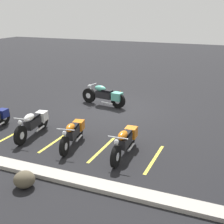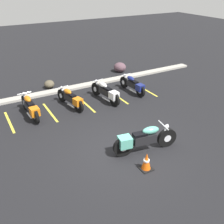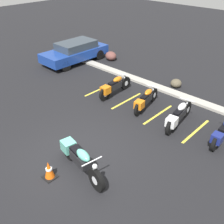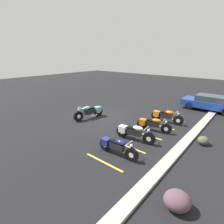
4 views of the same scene
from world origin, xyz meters
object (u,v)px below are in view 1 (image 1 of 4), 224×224
(parked_bike_1, at_px, (73,132))
(traffic_cone, at_px, (120,96))
(motorcycle_teal_featured, at_px, (105,95))
(parked_bike_2, at_px, (34,123))
(parked_bike_0, at_px, (125,141))
(landscape_rock_0, at_px, (24,179))

(parked_bike_1, bearing_deg, traffic_cone, 173.72)
(motorcycle_teal_featured, relative_size, parked_bike_2, 1.06)
(parked_bike_2, bearing_deg, motorcycle_teal_featured, 160.76)
(parked_bike_0, relative_size, parked_bike_2, 0.99)
(motorcycle_teal_featured, distance_m, landscape_rock_0, 7.55)
(landscape_rock_0, bearing_deg, traffic_cone, -86.12)
(parked_bike_0, height_order, parked_bike_2, parked_bike_2)
(motorcycle_teal_featured, bearing_deg, parked_bike_2, 87.89)
(motorcycle_teal_featured, bearing_deg, parked_bike_1, 110.45)
(parked_bike_0, bearing_deg, parked_bike_1, -92.77)
(traffic_cone, bearing_deg, landscape_rock_0, 93.88)
(traffic_cone, bearing_deg, parked_bike_1, 94.25)
(parked_bike_0, xyz_separation_m, landscape_rock_0, (1.75, 2.87, -0.25))
(motorcycle_teal_featured, height_order, parked_bike_0, motorcycle_teal_featured)
(parked_bike_2, xyz_separation_m, traffic_cone, (-1.39, -5.25, -0.19))
(traffic_cone, bearing_deg, motorcycle_teal_featured, 62.32)
(motorcycle_teal_featured, xyz_separation_m, parked_bike_1, (-0.85, 4.60, -0.06))
(parked_bike_0, xyz_separation_m, traffic_cone, (2.32, -5.45, -0.18))
(parked_bike_0, distance_m, parked_bike_1, 1.91)
(parked_bike_1, distance_m, parked_bike_2, 1.80)
(landscape_rock_0, relative_size, traffic_cone, 0.91)
(landscape_rock_0, bearing_deg, parked_bike_1, -86.82)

